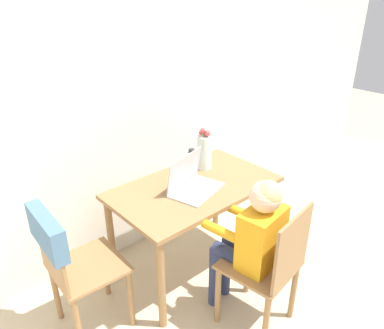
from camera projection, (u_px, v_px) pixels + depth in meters
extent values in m
cube|color=white|center=(151.00, 90.00, 2.76)|extent=(6.40, 0.05, 2.50)
cube|color=olive|center=(194.00, 187.00, 2.59)|extent=(1.15, 0.68, 0.03)
cylinder|color=olive|center=(161.00, 285.00, 2.24)|extent=(0.05, 0.05, 0.67)
cylinder|color=olive|center=(270.00, 219.00, 2.86)|extent=(0.05, 0.05, 0.67)
cylinder|color=olive|center=(111.00, 240.00, 2.63)|extent=(0.05, 0.05, 0.67)
cylinder|color=olive|center=(216.00, 191.00, 3.25)|extent=(0.05, 0.05, 0.67)
cube|color=olive|center=(259.00, 264.00, 2.24)|extent=(0.45, 0.45, 0.02)
cube|color=olive|center=(292.00, 248.00, 2.03)|extent=(0.38, 0.07, 0.42)
cylinder|color=olive|center=(248.00, 267.00, 2.55)|extent=(0.04, 0.04, 0.44)
cylinder|color=olive|center=(218.00, 295.00, 2.32)|extent=(0.04, 0.04, 0.44)
cylinder|color=olive|center=(294.00, 291.00, 2.35)|extent=(0.04, 0.04, 0.44)
cylinder|color=olive|center=(266.00, 324.00, 2.12)|extent=(0.04, 0.04, 0.44)
cube|color=olive|center=(88.00, 266.00, 2.22)|extent=(0.42, 0.42, 0.02)
cube|color=olive|center=(50.00, 250.00, 2.02)|extent=(0.04, 0.38, 0.42)
cylinder|color=olive|center=(131.00, 298.00, 2.30)|extent=(0.04, 0.04, 0.44)
cylinder|color=olive|center=(105.00, 269.00, 2.53)|extent=(0.04, 0.04, 0.44)
cylinder|color=olive|center=(78.00, 327.00, 2.10)|extent=(0.04, 0.04, 0.44)
cylinder|color=olive|center=(56.00, 292.00, 2.34)|extent=(0.04, 0.04, 0.44)
cube|color=slate|center=(47.00, 232.00, 1.96)|extent=(0.10, 0.40, 0.20)
cube|color=orange|center=(261.00, 238.00, 2.15)|extent=(0.31, 0.22, 0.37)
sphere|color=beige|center=(266.00, 197.00, 2.03)|extent=(0.18, 0.18, 0.18)
sphere|color=#D8BC72|center=(268.00, 194.00, 2.01)|extent=(0.15, 0.15, 0.15)
cylinder|color=navy|center=(245.00, 246.00, 2.35)|extent=(0.13, 0.29, 0.09)
cylinder|color=navy|center=(234.00, 257.00, 2.26)|extent=(0.13, 0.29, 0.09)
cylinder|color=navy|center=(226.00, 266.00, 2.54)|extent=(0.08, 0.08, 0.46)
cylinder|color=navy|center=(214.00, 277.00, 2.45)|extent=(0.08, 0.08, 0.46)
cylinder|color=orange|center=(243.00, 213.00, 2.35)|extent=(0.09, 0.25, 0.06)
cylinder|color=orange|center=(220.00, 231.00, 2.18)|extent=(0.09, 0.25, 0.06)
cube|color=#B2B2B7|center=(197.00, 190.00, 2.52)|extent=(0.41, 0.32, 0.01)
cube|color=silver|center=(197.00, 190.00, 2.51)|extent=(0.35, 0.24, 0.00)
cube|color=#B2B2B7|center=(184.00, 171.00, 2.51)|extent=(0.36, 0.14, 0.23)
cube|color=black|center=(184.00, 170.00, 2.51)|extent=(0.33, 0.12, 0.21)
cylinder|color=silver|center=(204.00, 152.00, 2.78)|extent=(0.11, 0.11, 0.25)
cylinder|color=#3D7A38|center=(206.00, 147.00, 2.78)|extent=(0.01, 0.01, 0.22)
sphere|color=#CC4C4C|center=(206.00, 134.00, 2.74)|extent=(0.04, 0.04, 0.04)
cylinder|color=#3D7A38|center=(201.00, 147.00, 2.77)|extent=(0.01, 0.01, 0.23)
sphere|color=#CC4C4C|center=(201.00, 133.00, 2.72)|extent=(0.04, 0.04, 0.04)
cylinder|color=#3D7A38|center=(203.00, 147.00, 2.74)|extent=(0.01, 0.01, 0.26)
sphere|color=#CC4C4C|center=(203.00, 130.00, 2.68)|extent=(0.04, 0.04, 0.04)
cylinder|color=#3D7A38|center=(207.00, 148.00, 2.75)|extent=(0.01, 0.01, 0.23)
sphere|color=#CC4C4C|center=(207.00, 133.00, 2.70)|extent=(0.04, 0.04, 0.04)
cylinder|color=silver|center=(192.00, 166.00, 2.63)|extent=(0.07, 0.07, 0.21)
cylinder|color=#262628|center=(192.00, 151.00, 2.58)|extent=(0.04, 0.04, 0.02)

